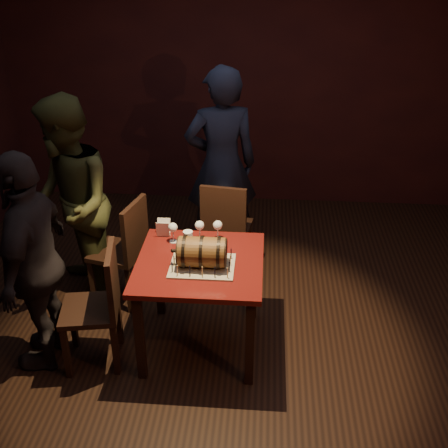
% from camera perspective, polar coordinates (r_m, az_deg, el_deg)
% --- Properties ---
extents(room_shell, '(5.04, 5.04, 2.80)m').
position_cam_1_polar(room_shell, '(3.83, -1.18, 5.64)').
color(room_shell, black).
rests_on(room_shell, ground).
extents(pub_table, '(0.90, 0.90, 0.75)m').
position_cam_1_polar(pub_table, '(4.06, -2.46, -5.13)').
color(pub_table, '#460C0B').
rests_on(pub_table, ground).
extents(cake_board, '(0.45, 0.35, 0.01)m').
position_cam_1_polar(cake_board, '(3.94, -2.22, -4.27)').
color(cake_board, '#A09581').
rests_on(cake_board, pub_table).
extents(barrel_cake, '(0.39, 0.23, 0.23)m').
position_cam_1_polar(barrel_cake, '(3.88, -2.26, -2.86)').
color(barrel_cake, brown).
rests_on(barrel_cake, cake_board).
extents(birthday_candles, '(0.40, 0.30, 0.09)m').
position_cam_1_polar(birthday_candles, '(3.91, -2.23, -3.69)').
color(birthday_candles, '#E4CA88').
rests_on(birthday_candles, cake_board).
extents(wine_glass_left, '(0.07, 0.07, 0.16)m').
position_cam_1_polar(wine_glass_left, '(4.19, -5.22, -0.44)').
color(wine_glass_left, silver).
rests_on(wine_glass_left, pub_table).
extents(wine_glass_mid, '(0.07, 0.07, 0.16)m').
position_cam_1_polar(wine_glass_mid, '(4.21, -2.50, -0.23)').
color(wine_glass_mid, silver).
rests_on(wine_glass_mid, pub_table).
extents(wine_glass_right, '(0.07, 0.07, 0.16)m').
position_cam_1_polar(wine_glass_right, '(4.21, -0.65, -0.21)').
color(wine_glass_right, silver).
rests_on(wine_glass_right, pub_table).
extents(pint_of_ale, '(0.07, 0.07, 0.15)m').
position_cam_1_polar(pint_of_ale, '(4.11, -3.67, -1.71)').
color(pint_of_ale, silver).
rests_on(pint_of_ale, pub_table).
extents(menu_card, '(0.10, 0.05, 0.13)m').
position_cam_1_polar(menu_card, '(4.31, -6.19, -0.44)').
color(menu_card, white).
rests_on(menu_card, pub_table).
extents(chair_back, '(0.45, 0.45, 0.93)m').
position_cam_1_polar(chair_back, '(4.95, 0.18, -0.10)').
color(chair_back, black).
rests_on(chair_back, ground).
extents(chair_left_rear, '(0.48, 0.48, 0.93)m').
position_cam_1_polar(chair_left_rear, '(4.70, -9.96, -2.25)').
color(chair_left_rear, black).
rests_on(chair_left_rear, ground).
extents(chair_left_front, '(0.46, 0.46, 0.93)m').
position_cam_1_polar(chair_left_front, '(4.08, -12.45, -7.64)').
color(chair_left_front, black).
rests_on(chair_left_front, ground).
extents(person_back, '(0.75, 0.58, 1.83)m').
position_cam_1_polar(person_back, '(5.17, -0.28, 5.97)').
color(person_back, '#181C31').
rests_on(person_back, ground).
extents(person_left_rear, '(0.96, 1.06, 1.76)m').
position_cam_1_polar(person_left_rear, '(4.66, -15.41, 1.87)').
color(person_left_rear, '#34361B').
rests_on(person_left_rear, ground).
extents(person_left_front, '(0.40, 0.96, 1.63)m').
position_cam_1_polar(person_left_front, '(4.07, -18.66, -3.73)').
color(person_left_front, black).
rests_on(person_left_front, ground).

